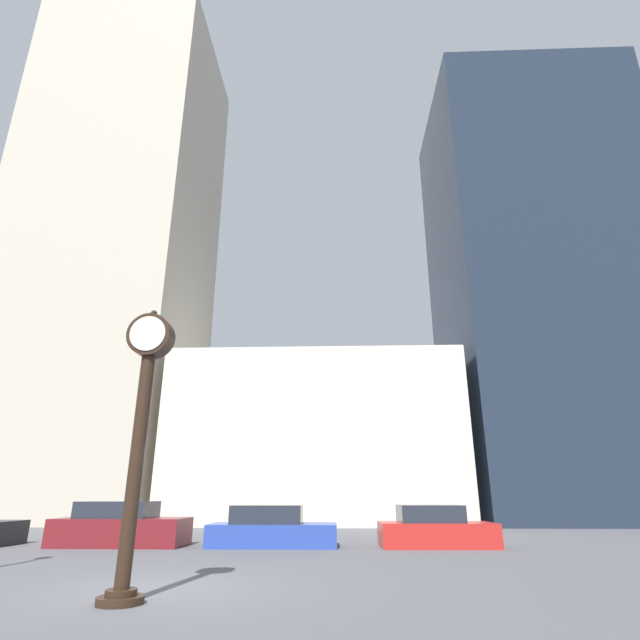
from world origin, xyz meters
name	(u,v)px	position (x,y,z in m)	size (l,w,h in m)	color
ground_plane	(157,590)	(0.00, 0.00, 0.00)	(200.00, 200.00, 0.00)	#515156
building_tall_tower	(118,249)	(-13.69, 24.00, 19.74)	(12.50, 12.00, 39.48)	#BCB29E
building_storefront_row	(317,443)	(1.91, 24.00, 4.96)	(17.58, 12.00, 9.92)	beige
building_glass_modern	(539,286)	(18.17, 24.00, 16.10)	(13.60, 12.00, 32.20)	#1E2838
street_clock	(141,422)	(-0.14, -1.33, 2.88)	(0.82, 0.74, 5.02)	black
car_maroon	(121,527)	(-4.16, 8.03, 0.61)	(4.39, 1.96, 1.44)	maroon
car_blue	(271,529)	(1.05, 8.04, 0.55)	(4.34, 1.86, 1.32)	#28429E
car_red	(435,529)	(6.59, 8.13, 0.56)	(3.87, 1.93, 1.33)	red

